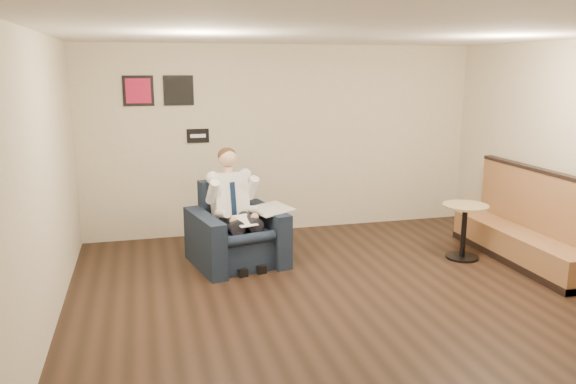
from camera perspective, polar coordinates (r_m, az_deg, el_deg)
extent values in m
plane|color=black|center=(6.11, 6.80, -11.38)|extent=(6.00, 6.00, 0.00)
cube|color=beige|center=(8.51, -0.35, 5.34)|extent=(6.00, 0.02, 2.80)
cube|color=beige|center=(5.37, -24.12, -0.03)|extent=(0.02, 6.00, 2.80)
cube|color=white|center=(5.60, 7.56, 15.85)|extent=(6.00, 6.00, 0.02)
cube|color=black|center=(8.26, -9.14, 5.66)|extent=(0.32, 0.02, 0.20)
cube|color=#BB1741|center=(8.17, -14.97, 9.90)|extent=(0.42, 0.03, 0.42)
cube|color=black|center=(8.19, -11.06, 10.09)|extent=(0.42, 0.03, 0.42)
cube|color=black|center=(7.16, -5.25, -3.35)|extent=(1.27, 1.27, 1.03)
cube|color=white|center=(6.91, -4.49, -2.91)|extent=(0.32, 0.39, 0.01)
cube|color=silver|center=(7.18, -1.76, -1.72)|extent=(0.58, 0.66, 0.01)
cube|color=black|center=(7.32, -3.34, -5.56)|extent=(0.56, 0.56, 0.39)
cube|color=green|center=(7.25, -3.57, -4.11)|extent=(0.41, 0.30, 0.01)
cylinder|color=white|center=(7.35, -2.15, -3.56)|extent=(0.08, 0.08, 0.08)
cube|color=black|center=(7.40, -3.02, -3.77)|extent=(0.13, 0.10, 0.01)
cube|color=brown|center=(7.81, 22.76, -2.34)|extent=(0.55, 2.32, 1.19)
cylinder|color=#9E8255|center=(7.72, 17.42, -3.86)|extent=(0.70, 0.70, 0.73)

